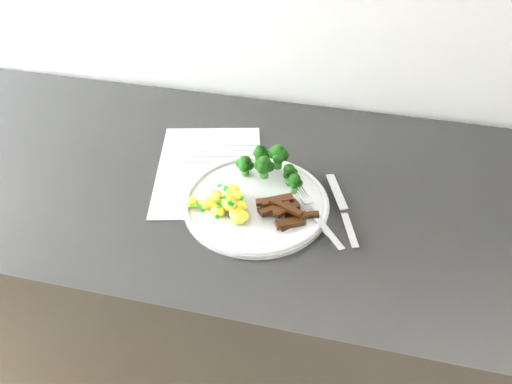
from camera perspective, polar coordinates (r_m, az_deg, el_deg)
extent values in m
cube|color=black|center=(1.22, -2.18, -14.69)|extent=(2.34, 0.59, 0.88)
cube|color=white|center=(0.91, -5.51, 2.72)|extent=(0.25, 0.31, 0.00)
cube|color=slate|center=(0.97, -2.98, 5.46)|extent=(0.13, 0.03, 0.00)
cube|color=slate|center=(0.95, -3.57, 4.84)|extent=(0.12, 0.03, 0.00)
cube|color=slate|center=(0.94, -4.18, 4.19)|extent=(0.12, 0.03, 0.00)
cube|color=slate|center=(0.93, -4.81, 3.52)|extent=(0.11, 0.03, 0.00)
cube|color=slate|center=(0.91, -5.46, 2.83)|extent=(0.11, 0.03, 0.00)
cube|color=slate|center=(0.90, -6.12, 2.12)|extent=(0.10, 0.03, 0.00)
cube|color=slate|center=(0.89, -6.81, 1.40)|extent=(0.10, 0.03, 0.00)
cylinder|color=silver|center=(0.83, 0.00, -1.33)|extent=(0.25, 0.25, 0.01)
torus|color=silver|center=(0.83, 0.00, -1.06)|extent=(0.25, 0.25, 0.01)
cylinder|color=#235F19|center=(0.86, 0.99, 2.33)|extent=(0.01, 0.01, 0.02)
sphere|color=black|center=(0.84, 1.57, 3.02)|extent=(0.02, 0.02, 0.02)
sphere|color=black|center=(0.85, 0.96, 3.49)|extent=(0.02, 0.02, 0.02)
sphere|color=black|center=(0.85, 0.40, 3.18)|extent=(0.02, 0.02, 0.02)
sphere|color=black|center=(0.84, 0.83, 2.83)|extent=(0.02, 0.02, 0.02)
sphere|color=black|center=(0.84, 1.01, 3.51)|extent=(0.02, 0.02, 0.02)
cylinder|color=#235F19|center=(0.86, 3.86, 1.64)|extent=(0.01, 0.01, 0.02)
sphere|color=black|center=(0.85, 4.42, 2.32)|extent=(0.02, 0.02, 0.02)
sphere|color=black|center=(0.86, 3.85, 2.71)|extent=(0.02, 0.02, 0.02)
sphere|color=black|center=(0.85, 3.60, 2.02)|extent=(0.01, 0.01, 0.01)
sphere|color=black|center=(0.85, 3.92, 2.66)|extent=(0.02, 0.02, 0.02)
cylinder|color=#235F19|center=(0.88, -1.26, 2.51)|extent=(0.01, 0.01, 0.02)
sphere|color=black|center=(0.87, -0.75, 3.15)|extent=(0.02, 0.02, 0.02)
sphere|color=black|center=(0.87, -1.18, 3.63)|extent=(0.02, 0.02, 0.02)
sphere|color=black|center=(0.87, -1.79, 3.39)|extent=(0.02, 0.02, 0.02)
sphere|color=black|center=(0.86, -1.40, 2.96)|extent=(0.02, 0.02, 0.02)
sphere|color=black|center=(0.86, -1.28, 3.60)|extent=(0.02, 0.02, 0.02)
cylinder|color=#235F19|center=(0.88, 2.57, 3.50)|extent=(0.02, 0.02, 0.02)
sphere|color=black|center=(0.87, 3.24, 4.31)|extent=(0.02, 0.02, 0.02)
sphere|color=black|center=(0.88, 2.72, 4.81)|extent=(0.02, 0.02, 0.02)
sphere|color=black|center=(0.87, 2.03, 4.59)|extent=(0.02, 0.02, 0.02)
sphere|color=black|center=(0.86, 2.66, 4.01)|extent=(0.02, 0.02, 0.02)
sphere|color=black|center=(0.86, 2.62, 4.80)|extent=(0.03, 0.03, 0.03)
cylinder|color=#235F19|center=(0.88, 0.53, 3.76)|extent=(0.01, 0.01, 0.02)
sphere|color=black|center=(0.87, 1.05, 4.43)|extent=(0.02, 0.02, 0.02)
sphere|color=black|center=(0.88, 0.61, 4.80)|extent=(0.01, 0.01, 0.01)
sphere|color=black|center=(0.88, 0.04, 4.59)|extent=(0.01, 0.01, 0.01)
sphere|color=black|center=(0.87, 0.46, 4.19)|extent=(0.02, 0.02, 0.02)
sphere|color=black|center=(0.87, 0.54, 4.86)|extent=(0.02, 0.02, 0.02)
cylinder|color=#235F19|center=(0.84, 4.51, 0.50)|extent=(0.01, 0.01, 0.02)
sphere|color=black|center=(0.83, 5.07, 1.05)|extent=(0.01, 0.01, 0.01)
sphere|color=black|center=(0.84, 4.67, 1.53)|extent=(0.02, 0.02, 0.02)
sphere|color=black|center=(0.83, 4.02, 1.17)|extent=(0.01, 0.01, 0.01)
sphere|color=black|center=(0.83, 4.53, 0.80)|extent=(0.01, 0.01, 0.01)
sphere|color=black|center=(0.83, 4.58, 1.53)|extent=(0.02, 0.02, 0.02)
ellipsoid|color=#ECDA4A|center=(0.82, -4.67, -0.61)|extent=(0.03, 0.02, 0.02)
ellipsoid|color=#ECDA4A|center=(0.82, -3.88, -0.96)|extent=(0.02, 0.02, 0.02)
ellipsoid|color=#ECDA4A|center=(0.82, -6.04, -1.37)|extent=(0.02, 0.02, 0.02)
ellipsoid|color=#ECDA4A|center=(0.81, -3.40, -1.60)|extent=(0.02, 0.02, 0.02)
ellipsoid|color=#ECDA4A|center=(0.79, -2.32, -2.47)|extent=(0.03, 0.03, 0.02)
ellipsoid|color=#ECDA4A|center=(0.79, -1.77, -2.82)|extent=(0.03, 0.02, 0.02)
ellipsoid|color=#ECDA4A|center=(0.81, -5.46, -1.24)|extent=(0.03, 0.02, 0.02)
ellipsoid|color=#ECDA4A|center=(0.82, -4.62, -1.20)|extent=(0.02, 0.02, 0.02)
ellipsoid|color=#ECDA4A|center=(0.80, -4.50, -2.25)|extent=(0.02, 0.02, 0.02)
ellipsoid|color=#ECDA4A|center=(0.83, -2.80, 0.16)|extent=(0.03, 0.02, 0.02)
ellipsoid|color=#ECDA4A|center=(0.82, -2.26, -0.64)|extent=(0.02, 0.02, 0.02)
ellipsoid|color=#ECDA4A|center=(0.82, -5.31, -0.75)|extent=(0.02, 0.02, 0.02)
ellipsoid|color=#ECDA4A|center=(0.82, -7.60, -1.26)|extent=(0.02, 0.02, 0.02)
ellipsoid|color=#ECDA4A|center=(0.79, -3.25, -1.13)|extent=(0.02, 0.02, 0.02)
ellipsoid|color=#ECDA4A|center=(0.80, -1.80, -1.82)|extent=(0.02, 0.02, 0.02)
ellipsoid|color=#ECDA4A|center=(0.80, -4.89, -0.60)|extent=(0.02, 0.02, 0.02)
ellipsoid|color=#ECDA4A|center=(0.78, -2.08, -3.14)|extent=(0.02, 0.02, 0.02)
ellipsoid|color=#ECDA4A|center=(0.79, -3.15, -1.47)|extent=(0.02, 0.02, 0.02)
cube|color=#0C6009|center=(0.76, -4.55, -2.93)|extent=(0.01, 0.01, 0.00)
cube|color=#0C6009|center=(0.79, -7.51, -1.62)|extent=(0.01, 0.01, 0.00)
cube|color=#0C6009|center=(0.80, -3.63, 0.31)|extent=(0.01, 0.01, 0.00)
cube|color=#0C6009|center=(0.77, -3.15, -1.26)|extent=(0.01, 0.01, 0.00)
cube|color=#0C6009|center=(0.79, -3.59, -0.53)|extent=(0.01, 0.01, 0.00)
cube|color=#0C6009|center=(0.77, -6.70, -1.70)|extent=(0.01, 0.01, 0.00)
cube|color=#0C6009|center=(0.78, -4.35, -1.13)|extent=(0.01, 0.01, 0.00)
cube|color=#0C6009|center=(0.77, -6.29, -2.20)|extent=(0.01, 0.01, 0.00)
cube|color=#0C6009|center=(0.81, -3.57, 0.58)|extent=(0.01, 0.01, 0.00)
cube|color=#0C6009|center=(0.78, -1.65, -0.71)|extent=(0.01, 0.01, 0.00)
cube|color=#0C6009|center=(0.77, -2.87, -1.43)|extent=(0.01, 0.01, 0.00)
cube|color=#0C6009|center=(0.81, -4.28, 0.75)|extent=(0.01, 0.01, 0.00)
cube|color=#0C6009|center=(0.78, -3.75, -0.68)|extent=(0.01, 0.01, 0.00)
cube|color=#0C6009|center=(0.77, -4.38, -1.75)|extent=(0.01, 0.01, 0.00)
cube|color=black|center=(0.79, 4.48, -3.44)|extent=(0.05, 0.05, 0.01)
cube|color=black|center=(0.80, 5.44, -2.77)|extent=(0.06, 0.03, 0.01)
cube|color=black|center=(0.81, 2.22, -1.65)|extent=(0.05, 0.05, 0.01)
cube|color=black|center=(0.81, 3.14, -1.73)|extent=(0.05, 0.04, 0.01)
cube|color=black|center=(0.82, 3.08, -1.58)|extent=(0.06, 0.02, 0.01)
cube|color=black|center=(0.81, 3.50, -2.20)|extent=(0.05, 0.02, 0.01)
cube|color=black|center=(0.78, 4.04, -3.65)|extent=(0.05, 0.04, 0.01)
cube|color=black|center=(0.81, 2.53, -0.98)|extent=(0.06, 0.04, 0.01)
cube|color=black|center=(0.79, 3.55, -2.00)|extent=(0.04, 0.03, 0.01)
cube|color=black|center=(0.79, 3.52, -1.82)|extent=(0.06, 0.03, 0.01)
cube|color=black|center=(0.81, 1.68, -1.13)|extent=(0.05, 0.03, 0.01)
cube|color=black|center=(0.80, 2.35, -1.97)|extent=(0.05, 0.04, 0.01)
cube|color=black|center=(0.79, 3.65, -2.06)|extent=(0.04, 0.04, 0.01)
cube|color=silver|center=(0.78, 8.13, -4.30)|extent=(0.07, 0.10, 0.02)
cube|color=silver|center=(0.82, 5.96, -0.93)|extent=(0.03, 0.03, 0.01)
cylinder|color=silver|center=(0.84, 5.68, 0.20)|extent=(0.02, 0.03, 0.00)
cylinder|color=silver|center=(0.83, 5.42, 0.14)|extent=(0.02, 0.03, 0.00)
cylinder|color=silver|center=(0.83, 5.16, 0.07)|extent=(0.02, 0.03, 0.00)
cylinder|color=silver|center=(0.83, 4.90, 0.00)|extent=(0.02, 0.03, 0.00)
cube|color=silver|center=(0.85, 9.44, 0.09)|extent=(0.05, 0.10, 0.01)
cube|color=silver|center=(0.80, 10.82, -4.27)|extent=(0.04, 0.08, 0.01)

